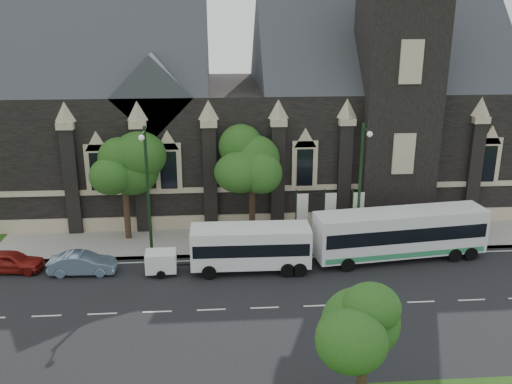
{
  "coord_description": "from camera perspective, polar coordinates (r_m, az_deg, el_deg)",
  "views": [
    {
      "loc": [
        0.44,
        -27.95,
        16.09
      ],
      "look_at": [
        2.95,
        6.0,
        4.89
      ],
      "focal_mm": 39.57,
      "sensor_mm": 36.0,
      "label": 1
    }
  ],
  "objects": [
    {
      "name": "museum",
      "position": [
        47.63,
        1.48,
        8.62
      ],
      "size": [
        40.0,
        17.7,
        29.9
      ],
      "color": "black",
      "rests_on": "ground"
    },
    {
      "name": "car_far_red",
      "position": [
        39.36,
        -23.54,
        -6.44
      ],
      "size": [
        4.2,
        2.02,
        1.38
      ],
      "primitive_type": "imported",
      "rotation": [
        0.0,
        0.0,
        1.47
      ],
      "color": "maroon",
      "rests_on": "ground"
    },
    {
      "name": "tour_coach",
      "position": [
        38.67,
        14.39,
        -4.04
      ],
      "size": [
        11.71,
        3.84,
        3.35
      ],
      "rotation": [
        0.0,
        0.0,
        0.12
      ],
      "color": "silver",
      "rests_on": "ground"
    },
    {
      "name": "street_lamp_mid",
      "position": [
        36.99,
        -10.93,
        0.6
      ],
      "size": [
        0.36,
        1.88,
        9.0
      ],
      "color": "black",
      "rests_on": "ground"
    },
    {
      "name": "shuttle_bus",
      "position": [
        35.95,
        -0.53,
        -5.43
      ],
      "size": [
        7.57,
        2.73,
        2.91
      ],
      "rotation": [
        0.0,
        0.0,
        -0.01
      ],
      "color": "white",
      "rests_on": "ground"
    },
    {
      "name": "banner_flag_left",
      "position": [
        39.84,
        4.47,
        -1.98
      ],
      "size": [
        0.9,
        0.1,
        4.0
      ],
      "color": "black",
      "rests_on": "ground"
    },
    {
      "name": "banner_flag_right",
      "position": [
        40.62,
        10.06,
        -1.81
      ],
      "size": [
        0.9,
        0.1,
        4.0
      ],
      "color": "black",
      "rests_on": "ground"
    },
    {
      "name": "street_lamp_near",
      "position": [
        37.94,
        10.56,
        1.07
      ],
      "size": [
        0.36,
        1.88,
        9.0
      ],
      "color": "black",
      "rests_on": "ground"
    },
    {
      "name": "sedan",
      "position": [
        37.51,
        -17.13,
        -6.91
      ],
      "size": [
        4.2,
        1.54,
        1.37
      ],
      "primitive_type": "imported",
      "rotation": [
        0.0,
        0.0,
        1.55
      ],
      "color": "#7288A5",
      "rests_on": "ground"
    },
    {
      "name": "tree_park_east",
      "position": [
        22.61,
        11.36,
        -12.67
      ],
      "size": [
        3.4,
        3.4,
        6.28
      ],
      "color": "black",
      "rests_on": "ground"
    },
    {
      "name": "tree_walk_right",
      "position": [
        40.1,
        -0.12,
        3.36
      ],
      "size": [
        4.08,
        4.08,
        7.8
      ],
      "color": "black",
      "rests_on": "ground"
    },
    {
      "name": "tree_walk_left",
      "position": [
        40.5,
        -12.96,
        2.92
      ],
      "size": [
        3.91,
        3.91,
        7.64
      ],
      "color": "black",
      "rests_on": "ground"
    },
    {
      "name": "sidewalk",
      "position": [
        40.73,
        -4.52,
        -5.01
      ],
      "size": [
        80.0,
        5.0,
        0.15
      ],
      "primitive_type": "cube",
      "color": "gray",
      "rests_on": "ground"
    },
    {
      "name": "box_trailer",
      "position": [
        36.27,
        -9.57,
        -6.93
      ],
      "size": [
        2.8,
        1.64,
        1.48
      ],
      "rotation": [
        0.0,
        0.0,
        0.03
      ],
      "color": "white",
      "rests_on": "ground"
    },
    {
      "name": "banner_flag_center",
      "position": [
        40.18,
        7.3,
        -1.9
      ],
      "size": [
        0.9,
        0.1,
        4.0
      ],
      "color": "black",
      "rests_on": "ground"
    },
    {
      "name": "ground",
      "position": [
        32.25,
        -4.54,
        -11.78
      ],
      "size": [
        160.0,
        160.0,
        0.0
      ],
      "primitive_type": "plane",
      "color": "black",
      "rests_on": "ground"
    }
  ]
}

